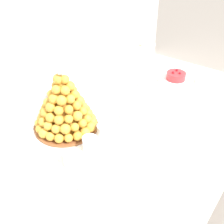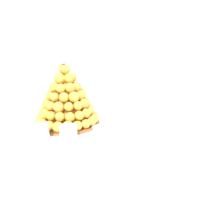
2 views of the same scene
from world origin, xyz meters
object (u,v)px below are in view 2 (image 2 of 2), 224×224
at_px(dessert_cup_centre, 68,134).
at_px(dessert_cup_mid_left, 41,133).
at_px(dessert_cup_mid_right, 100,136).
at_px(dessert_cup_right, 130,136).
at_px(dessert_cup_left, 13,133).
at_px(croquembouche, 66,99).
at_px(wine_glass, 69,95).
at_px(macaron_goblet, 190,94).
at_px(serving_tray, 76,132).

bearing_deg(dessert_cup_centre, dessert_cup_mid_left, -178.31).
bearing_deg(dessert_cup_mid_right, dessert_cup_right, 2.99).
xyz_separation_m(dessert_cup_left, dessert_cup_mid_right, (0.32, -0.02, 0.01)).
height_order(croquembouche, dessert_cup_mid_right, croquembouche).
distance_m(dessert_cup_centre, dessert_cup_mid_right, 0.12).
bearing_deg(dessert_cup_centre, dessert_cup_mid_right, -8.73).
distance_m(dessert_cup_left, wine_glass, 0.31).
relative_size(dessert_cup_centre, wine_glass, 0.40).
xyz_separation_m(dessert_cup_mid_left, wine_glass, (0.05, 0.26, 0.08)).
bearing_deg(croquembouche, dessert_cup_left, -132.55).
xyz_separation_m(macaron_goblet, wine_glass, (-0.50, 0.16, -0.04)).
xyz_separation_m(serving_tray, dessert_cup_left, (-0.21, -0.08, 0.02)).
distance_m(serving_tray, dessert_cup_mid_right, 0.15).
height_order(dessert_cup_right, wine_glass, wine_glass).
height_order(dessert_cup_left, dessert_cup_centre, dessert_cup_centre).
relative_size(serving_tray, dessert_cup_right, 10.58).
xyz_separation_m(dessert_cup_mid_right, macaron_goblet, (0.33, 0.12, 0.13)).
bearing_deg(macaron_goblet, wine_glass, 162.29).
distance_m(serving_tray, wine_glass, 0.22).
bearing_deg(dessert_cup_mid_left, wine_glass, 79.93).
relative_size(dessert_cup_left, dessert_cup_right, 1.08).
height_order(dessert_cup_centre, dessert_cup_right, same).
distance_m(croquembouche, dessert_cup_left, 0.25).
height_order(croquembouche, wine_glass, croquembouche).
bearing_deg(croquembouche, dessert_cup_right, -35.18).
height_order(dessert_cup_mid_right, dessert_cup_right, dessert_cup_mid_right).
distance_m(dessert_cup_mid_left, dessert_cup_centre, 0.10).
relative_size(serving_tray, dessert_cup_centre, 9.16).
bearing_deg(dessert_cup_left, dessert_cup_centre, -0.28).
height_order(dessert_cup_mid_left, dessert_cup_mid_right, same).
height_order(dessert_cup_mid_right, macaron_goblet, macaron_goblet).
bearing_deg(dessert_cup_mid_left, dessert_cup_mid_right, -3.92).
bearing_deg(serving_tray, macaron_goblet, 1.74).
bearing_deg(dessert_cup_left, macaron_goblet, 8.52).
relative_size(dessert_cup_right, wine_glass, 0.34).
xyz_separation_m(serving_tray, wine_glass, (-0.06, 0.17, 0.11)).
bearing_deg(croquembouche, wine_glass, 95.80).
bearing_deg(wine_glass, dessert_cup_right, -44.69).
bearing_deg(dessert_cup_right, serving_tray, 155.35).
distance_m(dessert_cup_mid_left, macaron_goblet, 0.57).
xyz_separation_m(serving_tray, dessert_cup_mid_left, (-0.11, -0.09, 0.03)).
height_order(dessert_cup_centre, macaron_goblet, macaron_goblet).
bearing_deg(macaron_goblet, serving_tray, -178.26).
bearing_deg(dessert_cup_right, dessert_cup_left, 178.21).
xyz_separation_m(dessert_cup_left, dessert_cup_centre, (0.20, -0.00, 0.00)).
xyz_separation_m(croquembouche, dessert_cup_right, (0.26, -0.19, -0.09)).
relative_size(dessert_cup_centre, macaron_goblet, 0.25).
bearing_deg(serving_tray, dessert_cup_right, -24.65).
xyz_separation_m(dessert_cup_mid_left, dessert_cup_centre, (0.10, 0.00, -0.00)).
xyz_separation_m(dessert_cup_left, wine_glass, (0.15, 0.26, 0.09)).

